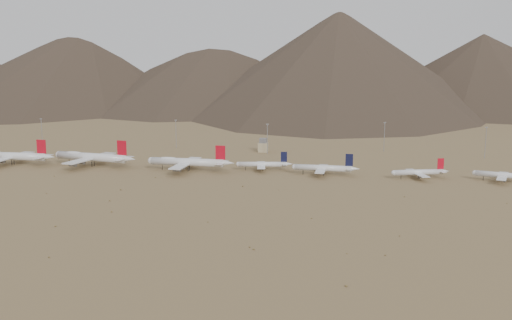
% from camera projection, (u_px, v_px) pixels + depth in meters
% --- Properties ---
extents(ground, '(3000.00, 3000.00, 0.00)m').
position_uv_depth(ground, '(191.00, 179.00, 382.20)').
color(ground, '#A38054').
rests_on(ground, ground).
extents(mountain_ridge, '(4400.00, 1000.00, 300.00)m').
position_uv_depth(mountain_ridge, '(305.00, 27.00, 1230.51)').
color(mountain_ridge, '#4C392D').
rests_on(mountain_ridge, ground).
extents(widebody_west, '(67.49, 51.75, 20.03)m').
position_uv_depth(widebody_west, '(11.00, 156.00, 431.18)').
color(widebody_west, silver).
rests_on(widebody_west, ground).
extents(widebody_centre, '(69.35, 54.25, 20.79)m').
position_uv_depth(widebody_centre, '(92.00, 157.00, 425.44)').
color(widebody_centre, silver).
rests_on(widebody_centre, ground).
extents(widebody_east, '(64.59, 49.55, 19.17)m').
position_uv_depth(widebody_east, '(187.00, 162.00, 407.55)').
color(widebody_east, silver).
rests_on(widebody_east, ground).
extents(narrowbody_a, '(40.84, 29.77, 13.56)m').
position_uv_depth(narrowbody_a, '(264.00, 164.00, 410.49)').
color(narrowbody_a, silver).
rests_on(narrowbody_a, ground).
extents(narrowbody_b, '(46.88, 33.58, 15.46)m').
position_uv_depth(narrowbody_b, '(324.00, 168.00, 392.83)').
color(narrowbody_b, silver).
rests_on(narrowbody_b, ground).
extents(narrowbody_c, '(39.49, 29.32, 13.44)m').
position_uv_depth(narrowbody_c, '(420.00, 172.00, 381.86)').
color(narrowbody_c, silver).
rests_on(narrowbody_c, ground).
extents(narrowbody_d, '(41.16, 30.55, 14.00)m').
position_uv_depth(narrowbody_d, '(506.00, 175.00, 370.02)').
color(narrowbody_d, silver).
rests_on(narrowbody_d, ground).
extents(control_tower, '(8.00, 8.00, 12.00)m').
position_uv_depth(control_tower, '(263.00, 146.00, 492.91)').
color(control_tower, tan).
rests_on(control_tower, ground).
extents(mast_far_west, '(2.00, 0.60, 25.70)m').
position_uv_depth(mast_far_west, '(42.00, 131.00, 525.87)').
color(mast_far_west, gray).
rests_on(mast_far_west, ground).
extents(mast_west, '(2.00, 0.60, 25.70)m').
position_uv_depth(mast_west, '(176.00, 132.00, 513.87)').
color(mast_west, gray).
rests_on(mast_west, ground).
extents(mast_centre, '(2.00, 0.60, 25.70)m').
position_uv_depth(mast_centre, '(267.00, 137.00, 480.96)').
color(mast_centre, gray).
rests_on(mast_centre, ground).
extents(mast_east, '(2.00, 0.60, 25.70)m').
position_uv_depth(mast_east, '(384.00, 135.00, 494.03)').
color(mast_east, gray).
rests_on(mast_east, ground).
extents(mast_far_east, '(2.00, 0.60, 25.70)m').
position_uv_depth(mast_far_east, '(486.00, 141.00, 458.95)').
color(mast_far_east, gray).
rests_on(mast_far_east, ground).
extents(desert_scrub, '(428.59, 178.92, 0.85)m').
position_uv_depth(desert_scrub, '(138.00, 213.00, 294.74)').
color(desert_scrub, brown).
rests_on(desert_scrub, ground).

